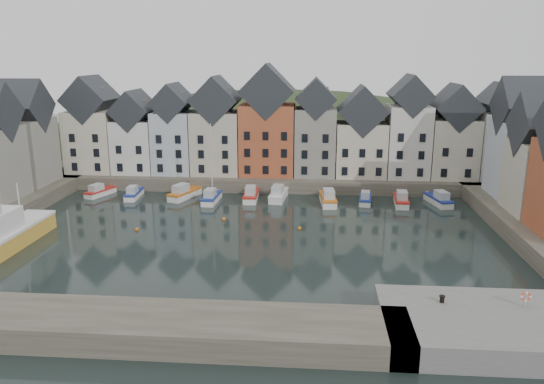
# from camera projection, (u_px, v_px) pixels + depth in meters

# --- Properties ---
(ground) EXTENTS (260.00, 260.00, 0.00)m
(ground) POSITION_uv_depth(u_px,v_px,m) (246.00, 242.00, 61.32)
(ground) COLOR black
(ground) RESTS_ON ground
(far_quay) EXTENTS (90.00, 16.00, 2.00)m
(far_quay) POSITION_uv_depth(u_px,v_px,m) (268.00, 176.00, 90.01)
(far_quay) COLOR #464036
(far_quay) RESTS_ON ground
(near_quay) EXTENTS (18.00, 10.00, 2.00)m
(near_quay) POSITION_uv_depth(u_px,v_px,m) (501.00, 328.00, 40.10)
(near_quay) COLOR #60605E
(near_quay) RESTS_ON ground
(near_wall) EXTENTS (50.00, 6.00, 2.00)m
(near_wall) POSITION_uv_depth(u_px,v_px,m) (81.00, 324.00, 40.61)
(near_wall) COLOR #464036
(near_wall) RESTS_ON ground
(hillside) EXTENTS (153.60, 70.40, 64.00)m
(hillside) POSITION_uv_depth(u_px,v_px,m) (278.00, 232.00, 119.87)
(hillside) COLOR #2B381C
(hillside) RESTS_ON ground
(far_terrace) EXTENTS (72.37, 8.16, 17.78)m
(far_terrace) POSITION_uv_depth(u_px,v_px,m) (287.00, 132.00, 85.85)
(far_terrace) COLOR beige
(far_terrace) RESTS_ON far_quay
(left_terrace) EXTENTS (7.65, 17.00, 15.69)m
(left_terrace) POSITION_uv_depth(u_px,v_px,m) (5.00, 143.00, 74.86)
(left_terrace) COLOR gray
(left_terrace) RESTS_ON left_quay
(mooring_buoys) EXTENTS (20.50, 5.50, 0.50)m
(mooring_buoys) POSITION_uv_depth(u_px,v_px,m) (220.00, 226.00, 66.73)
(mooring_buoys) COLOR #C15F16
(mooring_buoys) RESTS_ON ground
(boat_a) EXTENTS (3.52, 5.77, 2.12)m
(boat_a) POSITION_uv_depth(u_px,v_px,m) (100.00, 192.00, 81.32)
(boat_a) COLOR silver
(boat_a) RESTS_ON ground
(boat_b) EXTENTS (2.06, 5.67, 2.14)m
(boat_b) POSITION_uv_depth(u_px,v_px,m) (134.00, 194.00, 80.08)
(boat_b) COLOR silver
(boat_b) RESTS_ON ground
(boat_c) EXTENTS (4.25, 6.85, 2.52)m
(boat_c) POSITION_uv_depth(u_px,v_px,m) (184.00, 193.00, 79.90)
(boat_c) COLOR silver
(boat_c) RESTS_ON ground
(boat_d) EXTENTS (2.19, 6.19, 11.68)m
(boat_d) POSITION_uv_depth(u_px,v_px,m) (211.00, 197.00, 77.72)
(boat_d) COLOR silver
(boat_d) RESTS_ON ground
(boat_e) EXTENTS (2.12, 6.43, 2.45)m
(boat_e) POSITION_uv_depth(u_px,v_px,m) (251.00, 195.00, 78.93)
(boat_e) COLOR silver
(boat_e) RESTS_ON ground
(boat_f) EXTENTS (2.71, 6.81, 2.55)m
(boat_f) POSITION_uv_depth(u_px,v_px,m) (278.00, 195.00, 79.16)
(boat_f) COLOR silver
(boat_f) RESTS_ON ground
(boat_g) EXTENTS (2.60, 6.85, 2.58)m
(boat_g) POSITION_uv_depth(u_px,v_px,m) (328.00, 199.00, 76.85)
(boat_g) COLOR silver
(boat_g) RESTS_ON ground
(boat_h) EXTENTS (2.34, 5.56, 2.07)m
(boat_h) POSITION_uv_depth(u_px,v_px,m) (365.00, 199.00, 77.29)
(boat_h) COLOR silver
(boat_h) RESTS_ON ground
(boat_i) EXTENTS (2.48, 6.39, 2.40)m
(boat_i) POSITION_uv_depth(u_px,v_px,m) (401.00, 200.00, 76.32)
(boat_i) COLOR silver
(boat_i) RESTS_ON ground
(boat_j) EXTENTS (3.29, 6.42, 2.36)m
(boat_j) POSITION_uv_depth(u_px,v_px,m) (439.00, 200.00, 76.55)
(boat_j) COLOR silver
(boat_j) RESTS_ON ground
(large_vessel) EXTENTS (3.90, 13.65, 7.08)m
(large_vessel) POSITION_uv_depth(u_px,v_px,m) (8.00, 233.00, 59.27)
(large_vessel) COLOR gold
(large_vessel) RESTS_ON ground
(mooring_bollard) EXTENTS (0.48, 0.48, 0.56)m
(mooring_bollard) POSITION_uv_depth(u_px,v_px,m) (442.00, 299.00, 41.96)
(mooring_bollard) COLOR black
(mooring_bollard) RESTS_ON near_quay
(life_ring_post) EXTENTS (0.80, 0.17, 1.30)m
(life_ring_post) POSITION_uv_depth(u_px,v_px,m) (526.00, 297.00, 41.03)
(life_ring_post) COLOR gray
(life_ring_post) RESTS_ON near_quay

